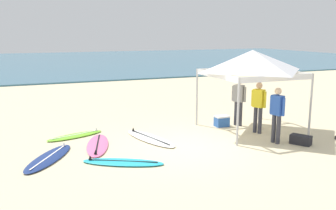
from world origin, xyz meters
TOP-DOWN VIEW (x-y plane):
  - ground_plane at (0.00, 0.00)m, footprint 80.00×80.00m
  - sea at (0.00, 33.39)m, footprint 80.00×36.00m
  - canopy_tent at (2.83, 0.99)m, footprint 2.85×2.85m
  - surfboard_pink at (-2.42, 1.12)m, footprint 1.19×2.39m
  - surfboard_white at (-0.74, 1.20)m, footprint 1.28×2.51m
  - surfboard_navy at (-3.86, 0.46)m, footprint 1.76×2.36m
  - surfboard_cyan at (-2.12, -0.62)m, footprint 2.15×1.52m
  - surfboard_lime at (-2.88, 2.40)m, footprint 1.99×1.12m
  - person_blue at (2.70, -0.60)m, footprint 0.29×0.54m
  - person_grey at (2.82, 1.70)m, footprint 0.38×0.48m
  - person_yellow at (2.87, 0.59)m, footprint 0.34×0.51m
  - gear_bag_near_tent at (3.32, -1.00)m, footprint 0.58×0.68m
  - cooler_box at (2.20, 1.79)m, footprint 0.50×0.36m

SIDE VIEW (x-z plane):
  - ground_plane at x=0.00m, z-range 0.00..0.00m
  - surfboard_white at x=-0.74m, z-range -0.06..0.13m
  - surfboard_navy at x=-3.86m, z-range -0.06..0.13m
  - surfboard_pink at x=-2.42m, z-range -0.06..0.13m
  - surfboard_cyan at x=-2.12m, z-range -0.06..0.13m
  - surfboard_lime at x=-2.88m, z-range -0.06..0.13m
  - sea at x=0.00m, z-range 0.00..0.10m
  - gear_bag_near_tent at x=3.32m, z-range 0.00..0.28m
  - cooler_box at x=2.20m, z-range 0.00..0.39m
  - person_blue at x=2.70m, z-range 0.13..1.84m
  - person_grey at x=2.82m, z-range 0.13..1.84m
  - person_yellow at x=2.87m, z-range 0.13..1.84m
  - canopy_tent at x=2.83m, z-range 1.01..3.76m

